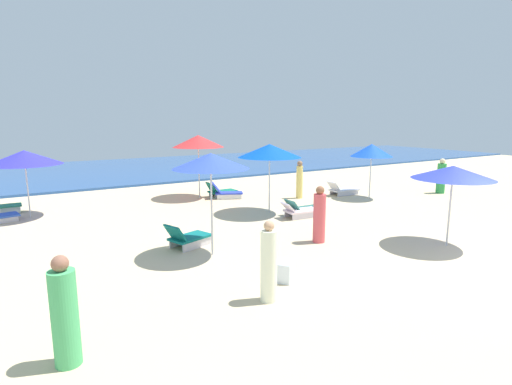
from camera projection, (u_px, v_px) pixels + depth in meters
ocean at (177, 166)px, 28.87m from camera, size 60.00×13.76×0.12m
umbrella_0 at (198, 141)px, 17.47m from camera, size 2.24×2.24×2.76m
lounge_chair_0_0 at (226, 193)px, 17.67m from camera, size 1.45×1.08×0.73m
lounge_chair_0_1 at (221, 191)px, 18.18m from camera, size 1.38×0.72×0.67m
umbrella_1 at (211, 161)px, 10.01m from camera, size 1.93×1.93×2.63m
lounge_chair_1_0 at (187, 238)px, 10.98m from camera, size 1.37×1.00×0.72m
umbrella_2 at (270, 151)px, 14.60m from camera, size 2.31×2.31×2.56m
lounge_chair_2_0 at (303, 209)px, 14.73m from camera, size 1.42×0.63×0.60m
lounge_chair_2_1 at (300, 211)px, 14.28m from camera, size 1.40×0.74×0.59m
umbrella_3 at (24, 158)px, 13.97m from camera, size 2.47×2.47×2.39m
lounge_chair_3_1 at (1, 206)px, 14.82m from camera, size 1.27×0.61×0.69m
umbrella_4 at (372, 150)px, 17.45m from camera, size 1.81×1.81×2.38m
lounge_chair_4_0 at (342, 190)px, 18.48m from camera, size 1.49×0.73×0.67m
umbrella_5 at (453, 172)px, 10.81m from camera, size 2.14×2.14×2.23m
beachgoer_0 at (441, 177)px, 18.83m from camera, size 0.47×0.47×1.63m
beachgoer_1 at (269, 264)px, 7.68m from camera, size 0.44×0.44×1.60m
beachgoer_2 at (65, 315)px, 5.67m from camera, size 0.52×0.52×1.64m
beachgoer_3 at (299, 180)px, 17.64m from camera, size 0.40×0.40×1.65m
beachgoer_4 at (319, 216)px, 11.37m from camera, size 0.43×0.43×1.62m
cooler_box_0 at (284, 271)px, 8.76m from camera, size 0.62×0.60×0.42m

